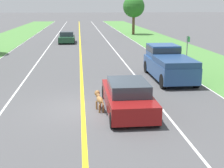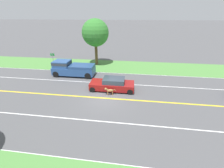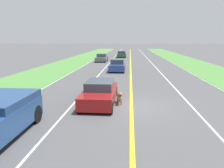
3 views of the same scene
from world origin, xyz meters
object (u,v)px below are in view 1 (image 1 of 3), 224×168
object	(u,v)px
ego_car	(127,97)
pickup_truck	(168,63)
roadside_tree_right_far	(134,7)
dog	(99,99)
oncoming_car	(67,38)
street_sign	(187,47)

from	to	relation	value
ego_car	pickup_truck	bearing A→B (deg)	59.54
roadside_tree_right_far	ego_car	bearing A→B (deg)	-100.17
dog	oncoming_car	distance (m)	26.15
dog	pickup_truck	distance (m)	7.38
dog	oncoming_car	world-z (taller)	oncoming_car
pickup_truck	oncoming_car	size ratio (longest dim) A/B	1.26
dog	pickup_truck	bearing A→B (deg)	39.43
ego_car	street_sign	distance (m)	11.57
oncoming_car	roadside_tree_right_far	size ratio (longest dim) A/B	0.72
pickup_truck	street_sign	size ratio (longest dim) A/B	2.38
dog	roadside_tree_right_far	world-z (taller)	roadside_tree_right_far
pickup_truck	oncoming_car	bearing A→B (deg)	108.96
dog	street_sign	xyz separation A→B (m)	(7.26, 9.65, 0.94)
ego_car	dog	size ratio (longest dim) A/B	3.75
pickup_truck	roadside_tree_right_far	xyz separation A→B (m)	(3.10, 30.67, 3.29)
oncoming_car	roadside_tree_right_far	world-z (taller)	roadside_tree_right_far
ego_car	oncoming_car	world-z (taller)	ego_car
oncoming_car	street_sign	world-z (taller)	street_sign
ego_car	roadside_tree_right_far	world-z (taller)	roadside_tree_right_far
roadside_tree_right_far	street_sign	xyz separation A→B (m)	(-0.51, -26.72, -2.84)
ego_car	roadside_tree_right_far	size ratio (longest dim) A/B	0.78
pickup_truck	roadside_tree_right_far	distance (m)	31.00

